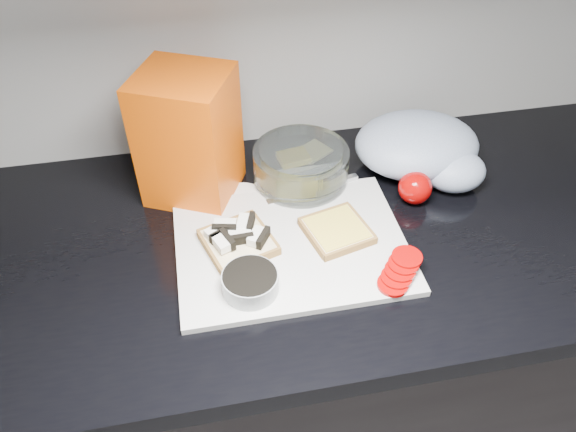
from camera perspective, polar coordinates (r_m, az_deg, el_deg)
The scene contains 14 objects.
base_cabinet at distance 1.40m, azimuth 3.76°, elevation -14.93°, with size 3.50×0.60×0.86m, color black.
countertop at distance 1.05m, azimuth 4.85°, elevation -1.70°, with size 3.50×0.64×0.04m, color black.
cutting_board at distance 0.99m, azimuth 0.33°, elevation -3.03°, with size 0.40×0.30×0.01m, color silver.
bread_left at distance 0.98m, azimuth -5.17°, elevation -2.43°, with size 0.15×0.15×0.04m.
bread_right at distance 1.00m, azimuth 4.98°, elevation -1.49°, with size 0.13×0.13×0.02m.
tomato_slices at distance 0.94m, azimuth 11.30°, elevation -5.46°, with size 0.10×0.11×0.02m.
knife at distance 1.10m, azimuth 3.71°, elevation 3.08°, with size 0.19×0.05×0.01m.
seed_tub at distance 0.91m, azimuth -3.85°, elevation -6.87°, with size 0.09×0.09×0.05m.
tub_lid at distance 1.09m, azimuth -4.70°, elevation 1.74°, with size 0.09×0.09×0.01m, color white.
glass_bowl at distance 1.10m, azimuth 1.30°, elevation 4.96°, with size 0.19×0.19×0.08m.
bread_bag at distance 1.05m, azimuth -10.05°, elevation 7.91°, with size 0.16×0.15×0.25m, color #EA4203.
steel_canister at distance 1.09m, azimuth -10.70°, elevation 8.25°, with size 0.09×0.09×0.22m, color #B8B8BD.
grocery_bag at distance 1.16m, azimuth 13.45°, elevation 6.70°, with size 0.27×0.24×0.11m.
whole_tomatoes at distance 1.09m, azimuth 12.78°, elevation 2.82°, with size 0.06×0.06×0.06m.
Camera 1 is at (-0.23, 0.48, 1.61)m, focal length 35.00 mm.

